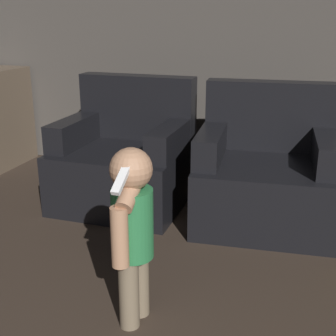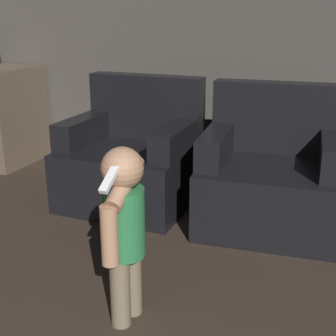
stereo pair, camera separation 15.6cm
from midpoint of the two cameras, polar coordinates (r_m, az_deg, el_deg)
wall_back at (r=3.96m, az=8.53°, el=17.11°), size 8.40×0.05×2.60m
armchair_left at (r=3.51m, az=-6.53°, el=0.84°), size 0.91×0.81×0.93m
armchair_right at (r=3.24m, az=10.45°, el=-0.94°), size 0.98×0.89×0.93m
person_toddler at (r=2.09m, az=-6.59°, el=-6.83°), size 0.19×0.33×0.85m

